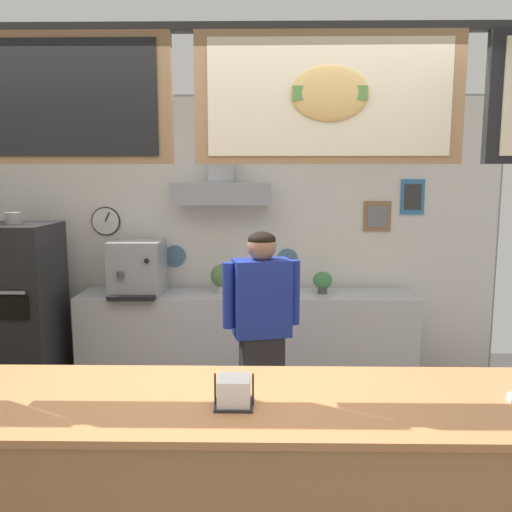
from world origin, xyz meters
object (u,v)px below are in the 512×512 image
Objects in this scene: pizza_oven at (20,311)px; potted_rosemary at (224,277)px; potted_oregano at (323,281)px; espresso_machine at (138,268)px; shop_worker at (262,337)px; napkin_holder at (234,392)px.

pizza_oven is 6.07× the size of potted_rosemary.
potted_oregano is (2.72, 0.32, 0.22)m from pizza_oven.
espresso_machine is 1.73m from potted_oregano.
shop_worker is 10.29× the size of napkin_holder.
potted_oregano is 1.31× the size of napkin_holder.
pizza_oven is 8.14× the size of potted_oregano.
espresso_machine is 3.07m from napkin_holder.
shop_worker is at bearing -47.95° from espresso_machine.
potted_rosemary is (-0.36, 1.34, 0.17)m from shop_worker.
shop_worker is 2.93× the size of espresso_machine.
shop_worker is 1.40m from potted_rosemary.
potted_oregano is 3.01m from napkin_holder.
espresso_machine is at bearing -61.05° from shop_worker.
pizza_oven is 3.34m from napkin_holder.
espresso_machine reaches higher than potted_oregano.
napkin_holder is at bearing -69.83° from espresso_machine.
pizza_oven is 1.84m from potted_rosemary.
potted_oregano is at bearing 6.66° from pizza_oven.
napkin_holder reaches higher than potted_rosemary.
pizza_oven is 2.75m from potted_oregano.
napkin_holder is (-0.66, -2.93, 0.13)m from potted_oregano.
potted_oregano is at bearing 1.50° from espresso_machine.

